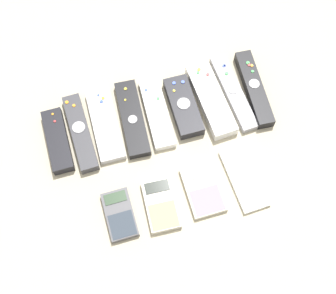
% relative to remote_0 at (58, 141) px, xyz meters
% --- Properties ---
extents(ground_plane, '(3.00, 3.00, 0.00)m').
position_rel_remote_0_xyz_m(ground_plane, '(0.25, -0.12, -0.01)').
color(ground_plane, '#B2A88E').
extents(remote_0, '(0.05, 0.16, 0.03)m').
position_rel_remote_0_xyz_m(remote_0, '(0.00, 0.00, 0.00)').
color(remote_0, black).
rests_on(remote_0, ground_plane).
extents(remote_1, '(0.05, 0.20, 0.03)m').
position_rel_remote_0_xyz_m(remote_1, '(0.06, 0.01, -0.00)').
color(remote_1, '#333338').
rests_on(remote_1, ground_plane).
extents(remote_2, '(0.06, 0.19, 0.02)m').
position_rel_remote_0_xyz_m(remote_2, '(0.12, 0.01, -0.00)').
color(remote_2, '#B7B7BC').
rests_on(remote_2, ground_plane).
extents(remote_3, '(0.06, 0.20, 0.02)m').
position_rel_remote_0_xyz_m(remote_3, '(0.18, 0.01, -0.00)').
color(remote_3, black).
rests_on(remote_3, ground_plane).
extents(remote_4, '(0.06, 0.19, 0.02)m').
position_rel_remote_0_xyz_m(remote_4, '(0.25, 0.01, -0.00)').
color(remote_4, white).
rests_on(remote_4, ground_plane).
extents(remote_5, '(0.06, 0.16, 0.03)m').
position_rel_remote_0_xyz_m(remote_5, '(0.31, 0.00, 0.00)').
color(remote_5, black).
rests_on(remote_5, ground_plane).
extents(remote_6, '(0.07, 0.21, 0.03)m').
position_rel_remote_0_xyz_m(remote_6, '(0.38, 0.00, 0.00)').
color(remote_6, white).
rests_on(remote_6, ground_plane).
extents(remote_7, '(0.05, 0.22, 0.02)m').
position_rel_remote_0_xyz_m(remote_7, '(0.45, 0.01, -0.00)').
color(remote_7, gray).
rests_on(remote_7, ground_plane).
extents(remote_8, '(0.05, 0.21, 0.03)m').
position_rel_remote_0_xyz_m(remote_8, '(0.50, 0.00, 0.00)').
color(remote_8, black).
rests_on(remote_8, ground_plane).
extents(calculator_0, '(0.06, 0.11, 0.02)m').
position_rel_remote_0_xyz_m(calculator_0, '(0.10, -0.21, -0.00)').
color(calculator_0, '#4C4C51').
rests_on(calculator_0, ground_plane).
extents(calculator_1, '(0.08, 0.12, 0.02)m').
position_rel_remote_0_xyz_m(calculator_1, '(0.19, -0.22, -0.00)').
color(calculator_1, beige).
rests_on(calculator_1, ground_plane).
extents(calculator_2, '(0.08, 0.12, 0.02)m').
position_rel_remote_0_xyz_m(calculator_2, '(0.29, -0.21, -0.01)').
color(calculator_2, beige).
rests_on(calculator_2, ground_plane).
extents(calculator_3, '(0.07, 0.16, 0.01)m').
position_rel_remote_0_xyz_m(calculator_3, '(0.39, -0.21, -0.01)').
color(calculator_3, silver).
rests_on(calculator_3, ground_plane).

